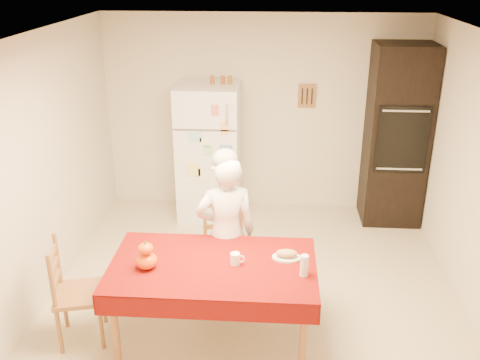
# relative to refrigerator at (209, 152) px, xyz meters

# --- Properties ---
(floor) EXTENTS (4.50, 4.50, 0.00)m
(floor) POSITION_rel_refrigerator_xyz_m (0.65, -1.88, -0.85)
(floor) COLOR tan
(floor) RESTS_ON ground
(room_shell) EXTENTS (4.02, 4.52, 2.51)m
(room_shell) POSITION_rel_refrigerator_xyz_m (0.65, -1.88, 0.77)
(room_shell) COLOR beige
(room_shell) RESTS_ON ground
(refrigerator) EXTENTS (0.75, 0.74, 1.70)m
(refrigerator) POSITION_rel_refrigerator_xyz_m (0.00, 0.00, 0.00)
(refrigerator) COLOR white
(refrigerator) RESTS_ON floor
(oven_cabinet) EXTENTS (0.70, 0.62, 2.20)m
(oven_cabinet) POSITION_rel_refrigerator_xyz_m (2.28, 0.05, 0.25)
(oven_cabinet) COLOR black
(oven_cabinet) RESTS_ON floor
(dining_table) EXTENTS (1.70, 1.00, 0.76)m
(dining_table) POSITION_rel_refrigerator_xyz_m (0.33, -2.47, -0.16)
(dining_table) COLOR brown
(dining_table) RESTS_ON floor
(chair_far) EXTENTS (0.44, 0.42, 0.95)m
(chair_far) POSITION_rel_refrigerator_xyz_m (0.32, -1.60, -0.34)
(chair_far) COLOR brown
(chair_far) RESTS_ON floor
(chair_left) EXTENTS (0.49, 0.50, 0.95)m
(chair_left) POSITION_rel_refrigerator_xyz_m (-0.87, -2.53, -0.34)
(chair_left) COLOR brown
(chair_left) RESTS_ON floor
(seated_woman) EXTENTS (0.62, 0.47, 1.52)m
(seated_woman) POSITION_rel_refrigerator_xyz_m (0.39, -1.93, -0.09)
(seated_woman) COLOR white
(seated_woman) RESTS_ON floor
(coffee_mug) EXTENTS (0.08, 0.08, 0.10)m
(coffee_mug) POSITION_rel_refrigerator_xyz_m (0.52, -2.45, -0.04)
(coffee_mug) COLOR white
(coffee_mug) RESTS_ON dining_table
(pumpkin_lower) EXTENTS (0.18, 0.18, 0.13)m
(pumpkin_lower) POSITION_rel_refrigerator_xyz_m (-0.19, -2.56, -0.02)
(pumpkin_lower) COLOR #E15605
(pumpkin_lower) RESTS_ON dining_table
(pumpkin_upper) EXTENTS (0.12, 0.12, 0.09)m
(pumpkin_upper) POSITION_rel_refrigerator_xyz_m (-0.19, -2.56, 0.09)
(pumpkin_upper) COLOR orange
(pumpkin_upper) RESTS_ON pumpkin_lower
(wine_glass) EXTENTS (0.07, 0.07, 0.18)m
(wine_glass) POSITION_rel_refrigerator_xyz_m (1.07, -2.58, -0.00)
(wine_glass) COLOR white
(wine_glass) RESTS_ON dining_table
(bread_plate) EXTENTS (0.24, 0.24, 0.02)m
(bread_plate) POSITION_rel_refrigerator_xyz_m (0.94, -2.34, -0.08)
(bread_plate) COLOR silver
(bread_plate) RESTS_ON dining_table
(bread_loaf) EXTENTS (0.18, 0.10, 0.06)m
(bread_loaf) POSITION_rel_refrigerator_xyz_m (0.94, -2.34, -0.04)
(bread_loaf) COLOR tan
(bread_loaf) RESTS_ON bread_plate
(spice_jar_left) EXTENTS (0.05, 0.05, 0.10)m
(spice_jar_left) POSITION_rel_refrigerator_xyz_m (0.05, 0.05, 0.90)
(spice_jar_left) COLOR brown
(spice_jar_left) RESTS_ON refrigerator
(spice_jar_mid) EXTENTS (0.05, 0.05, 0.10)m
(spice_jar_mid) POSITION_rel_refrigerator_xyz_m (0.18, 0.05, 0.90)
(spice_jar_mid) COLOR brown
(spice_jar_mid) RESTS_ON refrigerator
(spice_jar_right) EXTENTS (0.05, 0.05, 0.10)m
(spice_jar_right) POSITION_rel_refrigerator_xyz_m (0.27, 0.05, 0.90)
(spice_jar_right) COLOR brown
(spice_jar_right) RESTS_ON refrigerator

